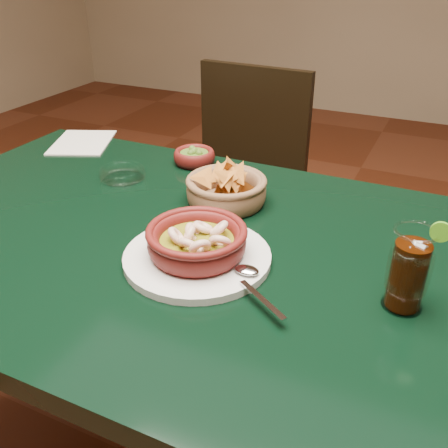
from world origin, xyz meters
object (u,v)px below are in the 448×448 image
at_px(shrimp_plate, 197,245).
at_px(cola_drink, 409,270).
at_px(dining_table, 165,274).
at_px(dining_chair, 237,193).
at_px(chip_basket, 226,190).

bearing_deg(shrimp_plate, cola_drink, 3.53).
distance_m(dining_table, dining_chair, 0.74).
bearing_deg(dining_table, shrimp_plate, -29.20).
relative_size(dining_table, dining_chair, 1.34).
bearing_deg(dining_chair, dining_table, -77.80).
bearing_deg(cola_drink, chip_basket, 152.51).
height_order(dining_table, chip_basket, chip_basket).
xyz_separation_m(dining_chair, chip_basket, (0.21, -0.54, 0.29)).
xyz_separation_m(dining_table, dining_chair, (-0.15, 0.71, -0.16)).
distance_m(dining_table, shrimp_plate, 0.18).
relative_size(dining_chair, cola_drink, 5.90).
bearing_deg(chip_basket, cola_drink, -27.49).
distance_m(dining_table, cola_drink, 0.48).
distance_m(dining_chair, chip_basket, 0.65).
relative_size(dining_chair, shrimp_plate, 2.74).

